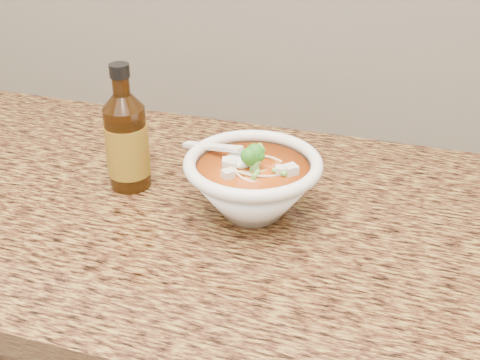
% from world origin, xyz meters
% --- Properties ---
extents(counter_slab, '(4.00, 0.68, 0.04)m').
position_xyz_m(counter_slab, '(0.00, 1.68, 0.88)').
color(counter_slab, olive).
rests_on(counter_slab, cabinet).
extents(soup_bowl, '(0.23, 0.21, 0.11)m').
position_xyz_m(soup_bowl, '(0.06, 1.67, 0.95)').
color(soup_bowl, white).
rests_on(soup_bowl, counter_slab).
extents(hot_sauce_bottle, '(0.08, 0.08, 0.21)m').
position_xyz_m(hot_sauce_bottle, '(-0.15, 1.69, 0.98)').
color(hot_sauce_bottle, '#3E2008').
rests_on(hot_sauce_bottle, counter_slab).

